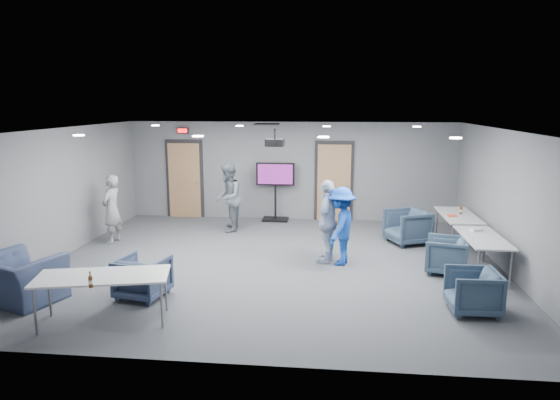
# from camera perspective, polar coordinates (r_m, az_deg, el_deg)

# --- Properties ---
(floor) EXTENTS (9.00, 9.00, 0.00)m
(floor) POSITION_cam_1_polar(r_m,az_deg,el_deg) (10.22, -0.73, -7.26)
(floor) COLOR #3E4147
(floor) RESTS_ON ground
(ceiling) EXTENTS (9.00, 9.00, 0.00)m
(ceiling) POSITION_cam_1_polar(r_m,az_deg,el_deg) (9.71, -0.77, 8.05)
(ceiling) COLOR silver
(ceiling) RESTS_ON wall_back
(wall_back) EXTENTS (9.00, 0.02, 2.70)m
(wall_back) POSITION_cam_1_polar(r_m,az_deg,el_deg) (13.80, 1.21, 3.32)
(wall_back) COLOR slate
(wall_back) RESTS_ON floor
(wall_front) EXTENTS (9.00, 0.02, 2.70)m
(wall_front) POSITION_cam_1_polar(r_m,az_deg,el_deg) (6.04, -5.27, -6.94)
(wall_front) COLOR slate
(wall_front) RESTS_ON floor
(wall_left) EXTENTS (0.02, 8.00, 2.70)m
(wall_left) POSITION_cam_1_polar(r_m,az_deg,el_deg) (11.32, -24.01, 0.64)
(wall_left) COLOR slate
(wall_left) RESTS_ON floor
(wall_right) EXTENTS (0.02, 8.00, 2.70)m
(wall_right) POSITION_cam_1_polar(r_m,az_deg,el_deg) (10.36, 24.79, -0.31)
(wall_right) COLOR slate
(wall_right) RESTS_ON floor
(door_left) EXTENTS (1.06, 0.17, 2.24)m
(door_left) POSITION_cam_1_polar(r_m,az_deg,el_deg) (14.36, -10.83, 2.29)
(door_left) COLOR black
(door_left) RESTS_ON wall_back
(door_right) EXTENTS (1.06, 0.17, 2.24)m
(door_right) POSITION_cam_1_polar(r_m,az_deg,el_deg) (13.75, 6.18, 2.04)
(door_right) COLOR black
(door_right) RESTS_ON wall_back
(exit_sign) EXTENTS (0.32, 0.08, 0.16)m
(exit_sign) POSITION_cam_1_polar(r_m,az_deg,el_deg) (14.20, -11.06, 7.79)
(exit_sign) COLOR black
(exit_sign) RESTS_ON wall_back
(hvac_diffuser) EXTENTS (0.60, 0.60, 0.03)m
(hvac_diffuser) POSITION_cam_1_polar(r_m,az_deg,el_deg) (12.55, -1.54, 8.66)
(hvac_diffuser) COLOR black
(hvac_diffuser) RESTS_ON ceiling
(downlights) EXTENTS (6.18, 3.78, 0.02)m
(downlights) POSITION_cam_1_polar(r_m,az_deg,el_deg) (9.71, -0.77, 7.96)
(downlights) COLOR white
(downlights) RESTS_ON ceiling
(person_a) EXTENTS (0.46, 0.63, 1.59)m
(person_a) POSITION_cam_1_polar(r_m,az_deg,el_deg) (12.15, -18.67, -0.99)
(person_a) COLOR gray
(person_a) RESTS_ON floor
(person_b) EXTENTS (0.74, 0.90, 1.72)m
(person_b) POSITION_cam_1_polar(r_m,az_deg,el_deg) (12.61, -5.96, 0.27)
(person_b) COLOR slate
(person_b) RESTS_ON floor
(person_c) EXTENTS (0.65, 1.07, 1.70)m
(person_c) POSITION_cam_1_polar(r_m,az_deg,el_deg) (10.16, 5.45, -2.42)
(person_c) COLOR #A9BBD9
(person_c) RESTS_ON floor
(person_d) EXTENTS (0.85, 1.14, 1.58)m
(person_d) POSITION_cam_1_polar(r_m,az_deg,el_deg) (10.04, 6.97, -2.98)
(person_d) COLOR #18419F
(person_d) RESTS_ON floor
(chair_right_a) EXTENTS (1.13, 1.12, 0.79)m
(chair_right_a) POSITION_cam_1_polar(r_m,az_deg,el_deg) (11.89, 14.35, -2.99)
(chair_right_a) COLOR #314255
(chair_right_a) RESTS_ON floor
(chair_right_b) EXTENTS (0.92, 0.91, 0.70)m
(chair_right_b) POSITION_cam_1_polar(r_m,az_deg,el_deg) (10.09, 18.47, -6.00)
(chair_right_b) COLOR #394E62
(chair_right_b) RESTS_ON floor
(chair_right_c) EXTENTS (0.77, 0.75, 0.69)m
(chair_right_c) POSITION_cam_1_polar(r_m,az_deg,el_deg) (8.38, 21.17, -9.72)
(chair_right_c) COLOR #374B60
(chair_right_c) RESTS_ON floor
(chair_front_a) EXTENTS (0.89, 0.91, 0.70)m
(chair_front_a) POSITION_cam_1_polar(r_m,az_deg,el_deg) (8.72, -15.40, -8.49)
(chair_front_a) COLOR #35415C
(chair_front_a) RESTS_ON floor
(chair_front_b) EXTENTS (1.49, 1.39, 0.78)m
(chair_front_b) POSITION_cam_1_polar(r_m,az_deg,el_deg) (9.25, -27.63, -7.99)
(chair_front_b) COLOR #384362
(chair_front_b) RESTS_ON floor
(table_right_a) EXTENTS (0.74, 1.78, 0.73)m
(table_right_a) POSITION_cam_1_polar(r_m,az_deg,el_deg) (11.95, 19.70, -1.80)
(table_right_a) COLOR #B7BABC
(table_right_a) RESTS_ON floor
(table_right_b) EXTENTS (0.71, 1.71, 0.73)m
(table_right_b) POSITION_cam_1_polar(r_m,az_deg,el_deg) (10.17, 22.16, -4.17)
(table_right_b) COLOR #B7BABC
(table_right_b) RESTS_ON floor
(table_front_left) EXTENTS (2.02, 1.20, 0.73)m
(table_front_left) POSITION_cam_1_polar(r_m,az_deg,el_deg) (7.83, -19.63, -8.40)
(table_front_left) COLOR #B7BABC
(table_front_left) RESTS_ON floor
(bottle_front) EXTENTS (0.06, 0.06, 0.23)m
(bottle_front) POSITION_cam_1_polar(r_m,az_deg,el_deg) (7.35, -20.83, -8.71)
(bottle_front) COLOR #51280D
(bottle_front) RESTS_ON table_front_left
(bottle_right) EXTENTS (0.06, 0.06, 0.23)m
(bottle_right) POSITION_cam_1_polar(r_m,az_deg,el_deg) (11.99, 19.96, -1.14)
(bottle_right) COLOR #51280D
(bottle_right) RESTS_ON table_right_a
(snack_box) EXTENTS (0.21, 0.16, 0.04)m
(snack_box) POSITION_cam_1_polar(r_m,az_deg,el_deg) (11.68, 19.02, -1.70)
(snack_box) COLOR #DF4D37
(snack_box) RESTS_ON table_right_a
(wrapper) EXTENTS (0.26, 0.22, 0.05)m
(wrapper) POSITION_cam_1_polar(r_m,az_deg,el_deg) (10.55, 21.46, -3.18)
(wrapper) COLOR silver
(wrapper) RESTS_ON table_right_b
(tv_stand) EXTENTS (1.05, 0.50, 1.61)m
(tv_stand) POSITION_cam_1_polar(r_m,az_deg,el_deg) (13.66, -0.53, 1.38)
(tv_stand) COLOR black
(tv_stand) RESTS_ON floor
(projector) EXTENTS (0.38, 0.37, 0.36)m
(projector) POSITION_cam_1_polar(r_m,az_deg,el_deg) (10.33, -0.60, 6.58)
(projector) COLOR black
(projector) RESTS_ON ceiling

